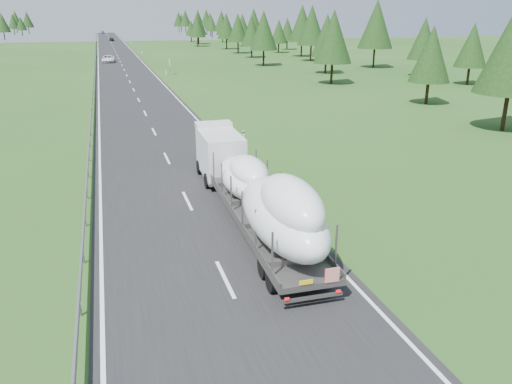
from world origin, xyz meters
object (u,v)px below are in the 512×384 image
object	(u,v)px
distant_van	(109,59)
distant_car_blue	(103,32)
boat_truck	(256,187)
highway_sign	(170,64)
distant_car_dark	(111,39)

from	to	relation	value
distant_van	distant_car_blue	size ratio (longest dim) A/B	1.31
distant_van	boat_truck	bearing A→B (deg)	-82.57
highway_sign	distant_van	xyz separation A→B (m)	(-9.60, 26.92, -1.05)
distant_car_blue	boat_truck	bearing A→B (deg)	-92.82
highway_sign	distant_car_dark	bearing A→B (deg)	93.14
distant_van	highway_sign	bearing A→B (deg)	-66.00
distant_car_dark	distant_car_blue	size ratio (longest dim) A/B	0.95
boat_truck	distant_car_dark	distance (m)	188.08
boat_truck	distant_van	world-z (taller)	boat_truck
boat_truck	distant_car_dark	size ratio (longest dim) A/B	4.49
highway_sign	distant_van	distance (m)	28.60
boat_truck	distant_van	xyz separation A→B (m)	(-5.00, 93.39, -1.27)
boat_truck	distant_car_blue	distance (m)	276.36
distant_van	distant_car_blue	xyz separation A→B (m)	(0.45, 182.93, -0.07)
distant_car_dark	distant_car_blue	bearing A→B (deg)	86.02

